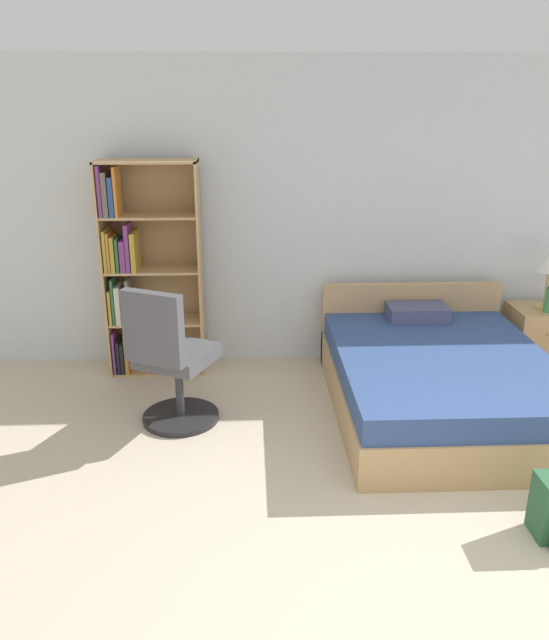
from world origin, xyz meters
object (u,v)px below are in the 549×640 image
Objects in this scene: bookshelf at (141,269)px; water_bottle at (549,300)px; bed at (438,379)px; nightstand at (535,337)px; office_chair at (171,363)px.

water_bottle is (3.44, -0.16, -0.26)m from bookshelf.
nightstand is (1.09, 0.79, 0.02)m from bed.
nightstand is at bearing 101.65° from water_bottle.
bookshelf is at bearing 160.20° from bed.
bookshelf is 0.90× the size of bed.
bed is 1.88× the size of office_chair.
water_bottle reaches higher than bed.
water_bottle reaches higher than nightstand.
water_bottle is (0.02, -0.11, 0.38)m from nightstand.
water_bottle is (1.12, 0.68, 0.40)m from bed.
bookshelf is 3.46m from water_bottle.
bed is 1.35m from nightstand.
nightstand is at bearing -0.84° from bookshelf.
nightstand is (3.42, -0.05, -0.64)m from bookshelf.
office_chair reaches higher than bed.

